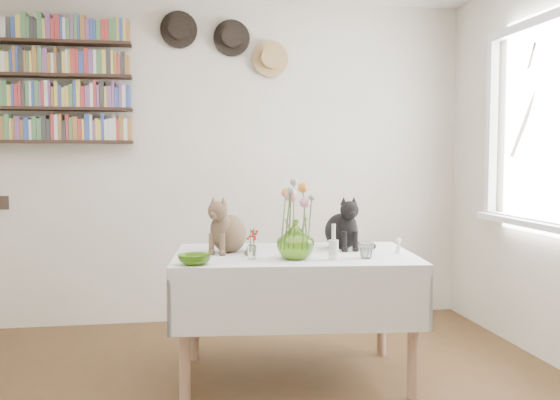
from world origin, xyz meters
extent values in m
cube|color=#EFE5CF|center=(0.00, 2.27, 1.25)|extent=(4.04, 0.04, 2.54)
cube|color=white|center=(1.97, 0.80, 1.50)|extent=(0.01, 1.40, 1.20)
cube|color=white|center=(1.97, 0.80, 2.13)|extent=(0.06, 1.52, 0.06)
cube|color=white|center=(1.97, 0.80, 0.87)|extent=(0.06, 1.52, 0.06)
cube|color=white|center=(1.97, 1.53, 1.50)|extent=(0.06, 0.06, 1.20)
cube|color=white|center=(1.94, 0.80, 0.87)|extent=(0.12, 1.50, 0.04)
cube|color=white|center=(0.38, 0.87, 0.70)|extent=(1.45, 1.01, 0.06)
cylinder|color=tan|center=(-0.25, 0.57, 0.34)|extent=(0.06, 0.06, 0.67)
cylinder|color=tan|center=(0.95, 0.45, 0.34)|extent=(0.06, 0.06, 0.67)
cylinder|color=tan|center=(-0.18, 1.29, 0.34)|extent=(0.06, 0.06, 0.67)
cylinder|color=tan|center=(1.02, 1.17, 0.34)|extent=(0.06, 0.06, 0.67)
imported|color=#94CA45|center=(0.35, 0.67, 0.84)|extent=(0.26, 0.26, 0.21)
imported|color=#94CA45|center=(-0.20, 0.58, 0.76)|extent=(0.23, 0.23, 0.05)
imported|color=white|center=(0.74, 0.63, 0.77)|extent=(0.12, 0.12, 0.08)
cylinder|color=white|center=(0.55, 0.60, 0.79)|extent=(0.05, 0.05, 0.11)
cylinder|color=white|center=(0.55, 0.60, 0.89)|extent=(0.02, 0.02, 0.09)
cylinder|color=white|center=(0.12, 0.71, 0.77)|extent=(0.05, 0.05, 0.07)
cone|color=white|center=(0.98, 0.77, 0.77)|extent=(0.05, 0.05, 0.07)
sphere|color=beige|center=(0.98, 0.77, 0.81)|extent=(0.03, 0.03, 0.03)
cylinder|color=#4C7233|center=(0.32, 0.68, 0.93)|extent=(0.01, 0.01, 0.30)
sphere|color=pink|center=(0.32, 0.68, 1.08)|extent=(0.07, 0.07, 0.07)
cylinder|color=#4C7233|center=(0.39, 0.65, 0.91)|extent=(0.01, 0.01, 0.26)
sphere|color=pink|center=(0.39, 0.65, 1.04)|extent=(0.06, 0.06, 0.06)
cylinder|color=#4C7233|center=(0.41, 0.70, 0.95)|extent=(0.01, 0.01, 0.34)
sphere|color=orange|center=(0.41, 0.70, 1.12)|extent=(0.06, 0.06, 0.06)
cylinder|color=#4C7233|center=(0.29, 0.71, 0.94)|extent=(0.01, 0.01, 0.31)
sphere|color=orange|center=(0.29, 0.71, 1.09)|extent=(0.05, 0.05, 0.05)
cylinder|color=#4C7233|center=(0.35, 0.72, 0.97)|extent=(0.01, 0.01, 0.37)
sphere|color=#999E93|center=(0.35, 0.72, 1.15)|extent=(0.04, 0.04, 0.04)
cylinder|color=#4C7233|center=(0.30, 0.64, 0.95)|extent=(0.01, 0.01, 0.33)
sphere|color=#999E93|center=(0.30, 0.64, 1.11)|extent=(0.04, 0.04, 0.04)
cylinder|color=#4C7233|center=(0.42, 0.63, 0.93)|extent=(0.01, 0.01, 0.29)
sphere|color=#999E93|center=(0.42, 0.63, 1.07)|extent=(0.04, 0.04, 0.04)
cube|color=#322016|center=(-1.10, 2.16, 1.40)|extent=(1.00, 0.16, 0.02)
cube|color=#322016|center=(-1.10, 2.16, 1.64)|extent=(1.00, 0.16, 0.02)
cube|color=#322016|center=(-1.10, 2.16, 1.88)|extent=(1.00, 0.16, 0.02)
cube|color=#322016|center=(-1.10, 2.16, 2.12)|extent=(1.00, 0.16, 0.02)
cylinder|color=black|center=(-0.25, 2.21, 2.25)|extent=(0.28, 0.02, 0.28)
cylinder|color=black|center=(-0.25, 2.17, 2.25)|extent=(0.16, 0.08, 0.16)
cylinder|color=black|center=(0.15, 2.21, 2.20)|extent=(0.28, 0.02, 0.28)
cylinder|color=black|center=(0.15, 2.17, 2.20)|extent=(0.16, 0.08, 0.16)
cylinder|color=tan|center=(0.45, 2.21, 2.05)|extent=(0.28, 0.02, 0.28)
cylinder|color=tan|center=(0.45, 2.17, 2.05)|extent=(0.16, 0.08, 0.16)
camera|label=1|loc=(-0.29, -2.64, 1.29)|focal=40.00mm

